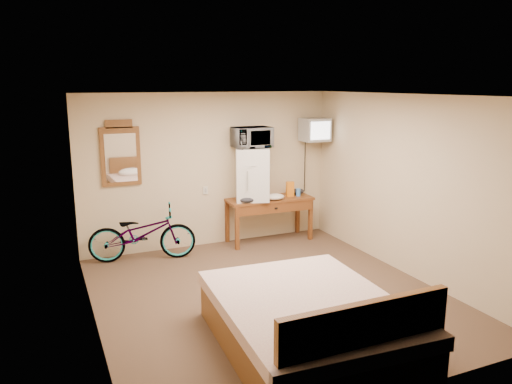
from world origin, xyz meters
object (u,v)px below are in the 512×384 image
Objects in this scene: blue_cup at (298,192)px; microwave at (252,137)px; mini_fridge at (252,174)px; crt_television at (315,130)px; bed at (310,323)px; desk at (270,205)px; bicycle at (142,233)px; wall_mirror at (121,154)px.

microwave is at bearing 175.43° from blue_cup.
crt_television is (1.16, -0.01, 0.68)m from mini_fridge.
desk is at bearing 71.21° from bed.
bed is at bearing -151.14° from bicycle.
crt_television is 0.24× the size of bed.
wall_mirror reaches higher than crt_television.
bed is at bearing -71.49° from wall_mirror.
microwave is at bearing 56.25° from mini_fridge.
crt_television is at bearing 59.63° from bed.
blue_cup is 0.13× the size of wall_mirror.
crt_television is 0.36× the size of bicycle.
wall_mirror is 0.63× the size of bicycle.
blue_cup is 1.10m from crt_television.
blue_cup is 0.23× the size of crt_television.
crt_television is (1.16, -0.01, 0.08)m from microwave.
bed is (-1.14, -3.36, -0.35)m from desk.
mini_fridge is at bearing 173.93° from desk.
wall_mirror reaches higher than desk.
mini_fridge is 6.64× the size of blue_cup.
mini_fridge is at bearing 175.44° from blue_cup.
wall_mirror is at bearing 44.00° from bicycle.
blue_cup is (0.51, -0.03, 0.18)m from desk.
bicycle is (0.20, -0.32, -1.18)m from wall_mirror.
wall_mirror is at bearing 108.51° from bed.
desk is 2.56m from wall_mirror.
wall_mirror reaches higher than microwave.
microwave is at bearing -75.60° from bicycle.
crt_television reaches higher than bed.
microwave is 3.80m from bed.
desk is at bearing -6.64° from wall_mirror.
bicycle is at bearing -178.72° from desk.
crt_television is at bearing -1.67° from microwave.
blue_cup is at bearing -77.82° from bicycle.
desk is 0.92× the size of bicycle.
mini_fridge is 3.61m from bed.
desk is at bearing -76.87° from bicycle.
microwave is 0.60× the size of wall_mirror.
desk is 0.54m from blue_cup.
wall_mirror is 1.24m from bicycle.
bed is (-0.83, -3.40, -1.49)m from microwave.
bicycle is (-2.67, -0.02, -0.40)m from blue_cup.
desk is at bearing -6.07° from mini_fridge.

